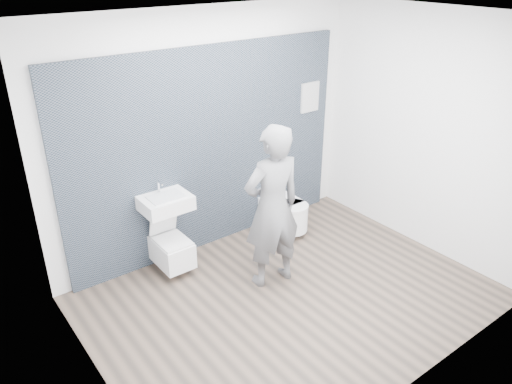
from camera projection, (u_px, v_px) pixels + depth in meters
ground at (290, 297)px, 5.25m from camera, size 4.00×4.00×0.00m
room_shell at (296, 141)px, 4.50m from camera, size 4.00×4.00×4.00m
tile_wall at (215, 239)px, 6.31m from camera, size 3.60×0.06×2.40m
washbasin at (166, 203)px, 5.38m from camera, size 0.53×0.40×0.40m
toilet_square at (172, 250)px, 5.60m from camera, size 0.35×0.50×0.67m
toilet_rounded at (286, 213)px, 6.41m from camera, size 0.39×0.67×0.36m
info_placard at (305, 208)px, 7.09m from camera, size 0.29×0.03×0.38m
visitor at (272, 208)px, 5.15m from camera, size 0.70×0.50×1.80m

